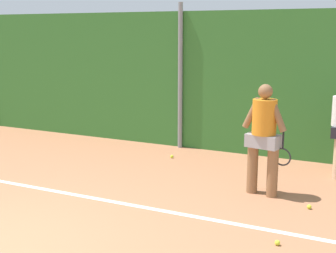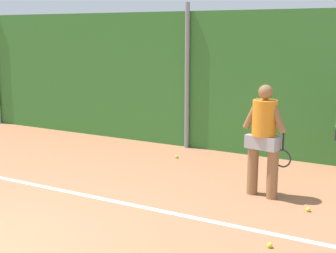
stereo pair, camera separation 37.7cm
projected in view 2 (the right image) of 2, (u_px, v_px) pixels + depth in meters
name	position (u px, v px, depth m)	size (l,w,h in m)	color
ground_plane	(65.00, 204.00, 7.17)	(31.44, 31.44, 0.00)	#B2704C
hedge_fence_backdrop	(191.00, 80.00, 10.51)	(20.44, 0.25, 2.97)	#33702D
fence_post_center	(187.00, 77.00, 10.34)	(0.10, 0.10, 3.15)	gray
court_baseline_paint	(84.00, 195.00, 7.56)	(14.93, 0.10, 0.01)	white
player_midcourt	(264.00, 135.00, 7.34)	(0.81, 0.39, 1.76)	#8C603D
tennis_ball_5	(270.00, 245.00, 5.72)	(0.07, 0.07, 0.07)	#CCDB33
tennis_ball_6	(308.00, 209.00, 6.87)	(0.07, 0.07, 0.07)	#CCDB33
tennis_ball_10	(177.00, 157.00, 9.75)	(0.07, 0.07, 0.07)	#CCDB33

